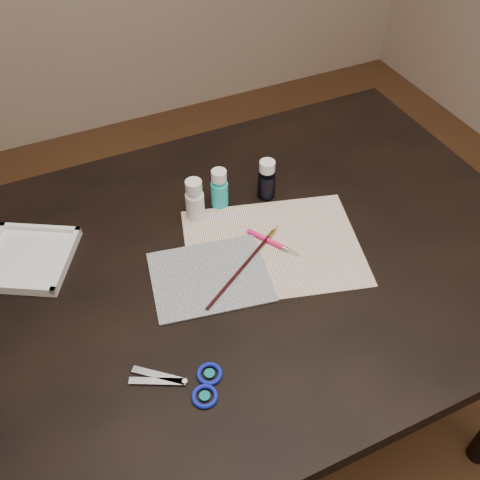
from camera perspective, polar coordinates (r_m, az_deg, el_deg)
name	(u,v)px	position (r m, az deg, el deg)	size (l,w,h in m)	color
ground	(240,421)	(1.75, 0.00, -18.77)	(3.50, 3.50, 0.02)	#422614
table	(240,354)	(1.42, 0.00, -12.07)	(1.30, 0.90, 0.75)	black
paper	(273,247)	(1.14, 3.52, -0.73)	(0.37, 0.28, 0.00)	white
canvas	(210,277)	(1.08, -3.22, -3.91)	(0.23, 0.19, 0.00)	black
paint_bottle_white	(195,199)	(1.17, -4.86, 4.33)	(0.04, 0.04, 0.10)	white
paint_bottle_cyan	(219,188)	(1.20, -2.21, 5.55)	(0.04, 0.04, 0.10)	#22BBC0
paint_bottle_navy	(267,179)	(1.22, 2.86, 6.50)	(0.04, 0.04, 0.10)	black
paintbrush	(245,264)	(1.09, 0.57, -2.57)	(0.27, 0.01, 0.01)	black
craft_knife	(274,243)	(1.14, 3.65, -0.33)	(0.13, 0.01, 0.01)	#FF1B6D
scissors	(175,384)	(0.94, -6.94, -15.00)	(0.17, 0.09, 0.01)	silver
palette_tray	(27,258)	(1.18, -21.74, -1.78)	(0.18, 0.18, 0.02)	white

